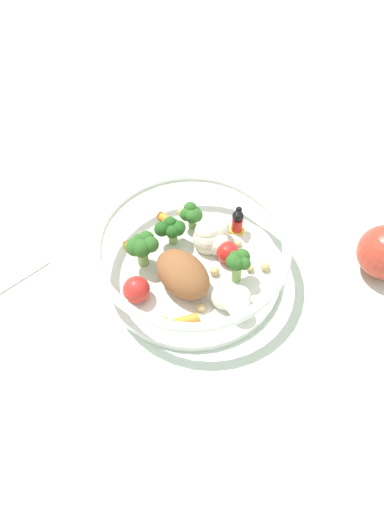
# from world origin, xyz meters

# --- Properties ---
(ground_plane) EXTENTS (2.40, 2.40, 0.00)m
(ground_plane) POSITION_xyz_m (0.00, 0.00, 0.00)
(ground_plane) COLOR silver
(food_container) EXTENTS (0.23, 0.23, 0.06)m
(food_container) POSITION_xyz_m (0.01, -0.01, 0.03)
(food_container) COLOR white
(food_container) RESTS_ON ground_plane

